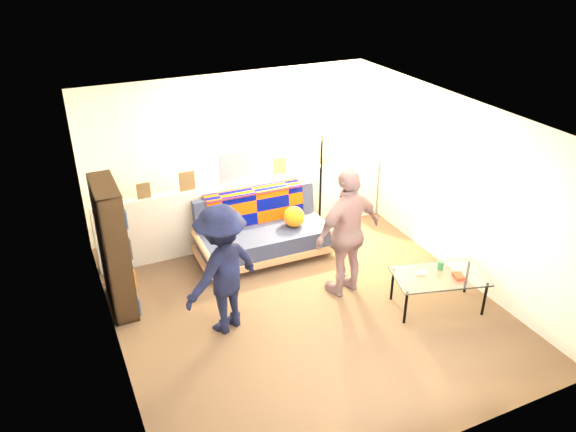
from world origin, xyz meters
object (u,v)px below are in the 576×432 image
object	(u,v)px
bookshelf	(114,252)
person_left	(222,270)
person_right	(348,233)
futon_sofa	(263,232)
coffee_table	(440,277)
floor_lamp	(321,160)

from	to	relation	value
bookshelf	person_left	xyz separation A→B (m)	(1.05, -0.95, 0.02)
bookshelf	person_right	world-z (taller)	person_right
futon_sofa	person_right	bearing A→B (deg)	-63.44
bookshelf	person_left	distance (m)	1.41
futon_sofa	person_right	xyz separation A→B (m)	(0.63, -1.27, 0.48)
bookshelf	person_left	bearing A→B (deg)	-42.05
bookshelf	coffee_table	distance (m)	3.98
person_left	futon_sofa	bearing A→B (deg)	-152.50
futon_sofa	person_right	distance (m)	1.50
coffee_table	floor_lamp	xyz separation A→B (m)	(-0.37, 2.48, 0.71)
futon_sofa	bookshelf	bearing A→B (deg)	-169.63
coffee_table	person_right	bearing A→B (deg)	136.63
futon_sofa	coffee_table	world-z (taller)	futon_sofa
coffee_table	person_right	distance (m)	1.25
bookshelf	coffee_table	world-z (taller)	bookshelf
floor_lamp	person_left	distance (m)	2.79
futon_sofa	person_left	bearing A→B (deg)	-128.11
futon_sofa	floor_lamp	xyz separation A→B (m)	(1.12, 0.40, 0.77)
bookshelf	futon_sofa	bearing A→B (deg)	10.37
futon_sofa	coffee_table	bearing A→B (deg)	-54.34
person_left	person_right	size ratio (longest dim) A/B	0.93
bookshelf	person_right	distance (m)	2.87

